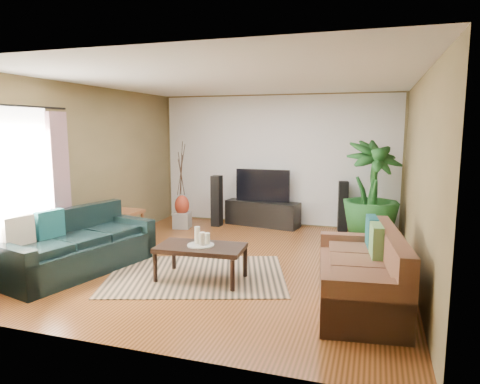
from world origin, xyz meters
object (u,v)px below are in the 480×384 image
at_px(sofa_right, 359,267).
at_px(pedestal, 182,220).
at_px(television, 263,185).
at_px(vase, 182,205).
at_px(sofa_left, 78,242).
at_px(potted_plant, 371,191).
at_px(side_table, 125,226).
at_px(coffee_table, 201,263).
at_px(tv_stand, 262,213).
at_px(speaker_left, 217,201).
at_px(speaker_right, 343,206).

height_order(sofa_right, pedestal, sofa_right).
xyz_separation_m(television, vase, (-1.51, -0.69, -0.38)).
distance_m(sofa_left, sofa_right, 3.84).
relative_size(potted_plant, side_table, 3.16).
bearing_deg(sofa_left, coffee_table, -69.81).
height_order(tv_stand, pedestal, tv_stand).
xyz_separation_m(sofa_left, pedestal, (0.27, 2.85, -0.26)).
bearing_deg(coffee_table, television, 86.65).
bearing_deg(television, side_table, -135.26).
height_order(sofa_right, tv_stand, sofa_right).
distance_m(speaker_left, speaker_right, 2.54).
bearing_deg(sofa_left, side_table, 23.18).
bearing_deg(potted_plant, side_table, -161.41).
xyz_separation_m(potted_plant, vase, (-3.65, -0.10, -0.43)).
bearing_deg(tv_stand, coffee_table, -79.47).
bearing_deg(pedestal, vase, 0.00).
bearing_deg(pedestal, speaker_left, 31.83).
relative_size(sofa_left, vase, 5.26).
relative_size(sofa_right, speaker_left, 1.86).
relative_size(sofa_right, potted_plant, 1.08).
relative_size(sofa_left, sofa_right, 1.11).
relative_size(coffee_table, side_table, 2.03).
bearing_deg(speaker_right, sofa_right, -93.28).
bearing_deg(coffee_table, speaker_right, 60.78).
bearing_deg(sofa_right, side_table, -117.41).
distance_m(tv_stand, side_table, 2.83).
height_order(speaker_right, vase, speaker_right).
height_order(tv_stand, speaker_left, speaker_left).
height_order(sofa_left, speaker_right, speaker_right).
bearing_deg(speaker_right, sofa_left, -144.18).
xyz_separation_m(speaker_left, side_table, (-1.12, -1.68, -0.24)).
distance_m(coffee_table, speaker_left, 3.20).
bearing_deg(speaker_right, potted_plant, -59.53).
distance_m(sofa_left, side_table, 1.58).
xyz_separation_m(speaker_right, side_table, (-3.64, -2.00, -0.21)).
xyz_separation_m(speaker_left, pedestal, (-0.61, -0.38, -0.37)).
bearing_deg(speaker_left, sofa_left, -101.74).
xyz_separation_m(sofa_left, potted_plant, (3.91, 2.95, 0.48)).
xyz_separation_m(coffee_table, tv_stand, (-0.02, 3.36, 0.02)).
height_order(sofa_right, television, television).
distance_m(tv_stand, vase, 1.67).
xyz_separation_m(coffee_table, television, (-0.02, 3.36, 0.61)).
bearing_deg(sofa_right, coffee_table, -101.17).
bearing_deg(side_table, television, 44.74).
xyz_separation_m(television, potted_plant, (2.14, -0.60, 0.06)).
bearing_deg(television, speaker_left, -160.59).
distance_m(vase, side_table, 1.41).
height_order(potted_plant, vase, potted_plant).
bearing_deg(television, sofa_right, -59.53).
relative_size(pedestal, vase, 0.78).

